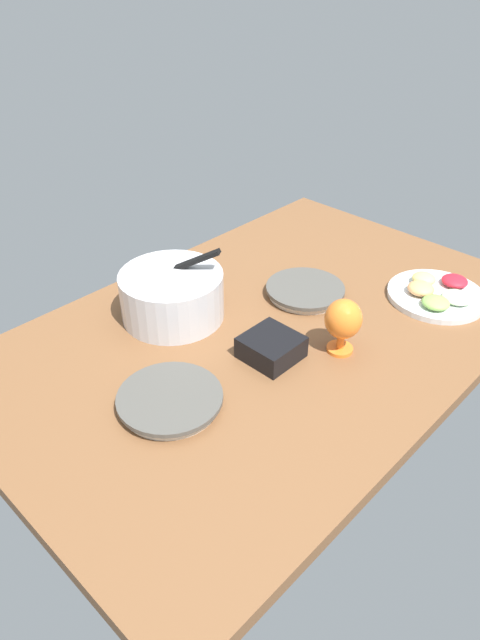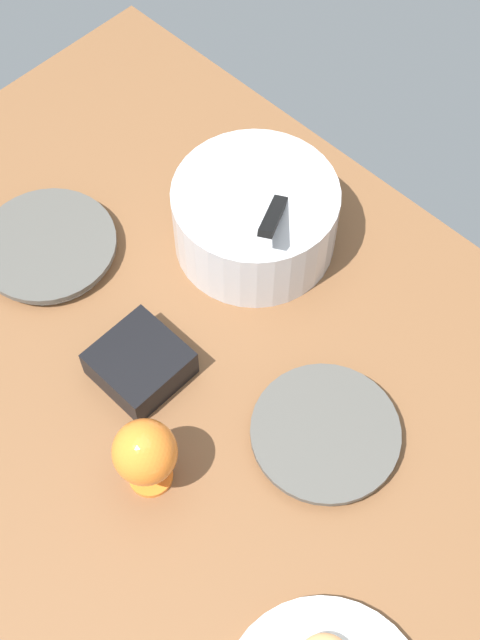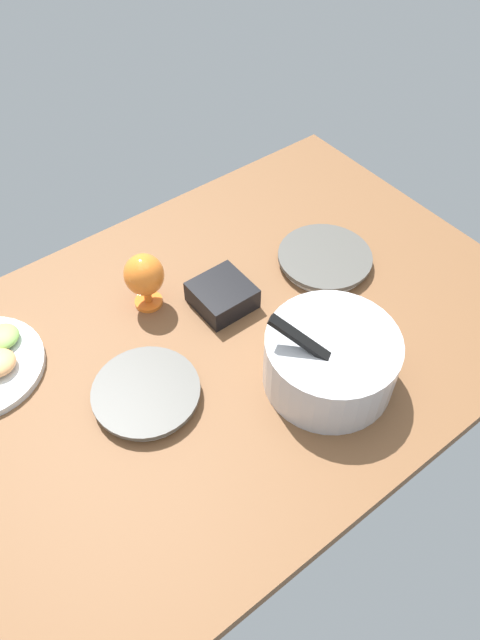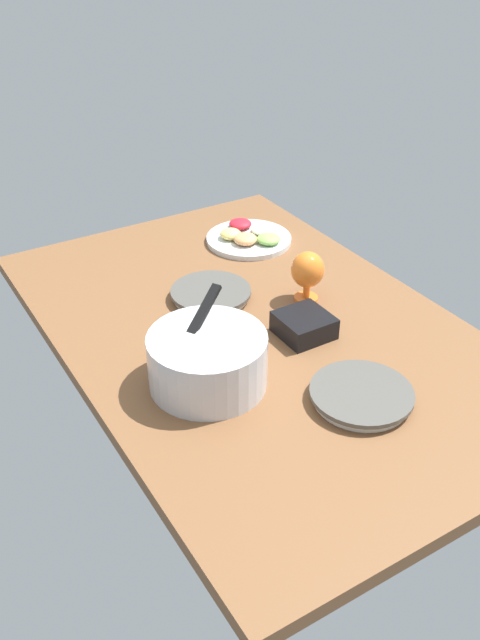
{
  "view_description": "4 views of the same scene",
  "coord_description": "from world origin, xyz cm",
  "px_view_note": "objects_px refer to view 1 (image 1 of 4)",
  "views": [
    {
      "loc": [
        -100.08,
        -84.54,
        93.42
      ],
      "look_at": [
        -10.23,
        2.08,
        6.67
      ],
      "focal_mm": 31.86,
      "sensor_mm": 36.0,
      "label": 1
    },
    {
      "loc": [
        48.03,
        -44.37,
        127.7
      ],
      "look_at": [
        -2.28,
        7.24,
        6.67
      ],
      "focal_mm": 47.71,
      "sensor_mm": 36.0,
      "label": 2
    },
    {
      "loc": [
        47.05,
        72.87,
        111.05
      ],
      "look_at": [
        -6.55,
        2.77,
        6.67
      ],
      "focal_mm": 32.95,
      "sensor_mm": 36.0,
      "label": 3
    },
    {
      "loc": [
        -135.5,
        88.1,
        106.84
      ],
      "look_at": [
        -3.25,
        7.74,
        6.67
      ],
      "focal_mm": 38.71,
      "sensor_mm": 36.0,
      "label": 4
    }
  ],
  "objects_px": {
    "dinner_plate_right": "(305,291)",
    "hurricane_glass_orange": "(343,321)",
    "dinner_plate_left": "(170,400)",
    "fruit_platter": "(437,293)",
    "square_bowl_black": "(271,346)",
    "mixing_bowl": "(172,294)"
  },
  "relations": [
    {
      "from": "hurricane_glass_orange",
      "to": "dinner_plate_left",
      "type": "bearing_deg",
      "value": 160.09
    },
    {
      "from": "fruit_platter",
      "to": "hurricane_glass_orange",
      "type": "xyz_separation_m",
      "value": [
        -0.42,
        0.06,
        0.08
      ]
    },
    {
      "from": "dinner_plate_left",
      "to": "fruit_platter",
      "type": "distance_m",
      "value": 0.9
    },
    {
      "from": "dinner_plate_left",
      "to": "square_bowl_black",
      "type": "bearing_deg",
      "value": -9.14
    },
    {
      "from": "fruit_platter",
      "to": "square_bowl_black",
      "type": "bearing_deg",
      "value": 162.84
    },
    {
      "from": "dinner_plate_left",
      "to": "hurricane_glass_orange",
      "type": "relative_size",
      "value": 1.61
    },
    {
      "from": "hurricane_glass_orange",
      "to": "square_bowl_black",
      "type": "height_order",
      "value": "hurricane_glass_orange"
    },
    {
      "from": "dinner_plate_right",
      "to": "hurricane_glass_orange",
      "type": "distance_m",
      "value": 0.3
    },
    {
      "from": "dinner_plate_right",
      "to": "mixing_bowl",
      "type": "distance_m",
      "value": 0.41
    },
    {
      "from": "dinner_plate_right",
      "to": "fruit_platter",
      "type": "height_order",
      "value": "fruit_platter"
    },
    {
      "from": "mixing_bowl",
      "to": "fruit_platter",
      "type": "distance_m",
      "value": 0.8
    },
    {
      "from": "fruit_platter",
      "to": "dinner_plate_right",
      "type": "bearing_deg",
      "value": 131.4
    },
    {
      "from": "square_bowl_black",
      "to": "dinner_plate_left",
      "type": "bearing_deg",
      "value": 170.86
    },
    {
      "from": "dinner_plate_right",
      "to": "fruit_platter",
      "type": "xyz_separation_m",
      "value": [
        0.26,
        -0.3,
        0.0
      ]
    },
    {
      "from": "dinner_plate_right",
      "to": "mixing_bowl",
      "type": "bearing_deg",
      "value": 149.77
    },
    {
      "from": "hurricane_glass_orange",
      "to": "square_bowl_black",
      "type": "xyz_separation_m",
      "value": [
        -0.15,
        0.11,
        -0.06
      ]
    },
    {
      "from": "dinner_plate_left",
      "to": "dinner_plate_right",
      "type": "relative_size",
      "value": 1.05
    },
    {
      "from": "dinner_plate_right",
      "to": "square_bowl_black",
      "type": "bearing_deg",
      "value": -157.4
    },
    {
      "from": "square_bowl_black",
      "to": "hurricane_glass_orange",
      "type": "bearing_deg",
      "value": -37.86
    },
    {
      "from": "fruit_platter",
      "to": "square_bowl_black",
      "type": "distance_m",
      "value": 0.59
    },
    {
      "from": "dinner_plate_right",
      "to": "hurricane_glass_orange",
      "type": "height_order",
      "value": "hurricane_glass_orange"
    },
    {
      "from": "mixing_bowl",
      "to": "hurricane_glass_orange",
      "type": "relative_size",
      "value": 1.88
    }
  ]
}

